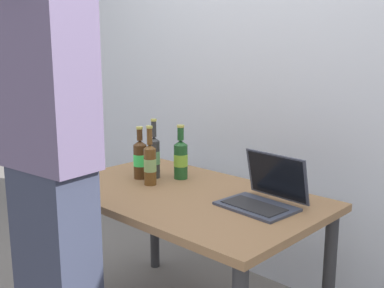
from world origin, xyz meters
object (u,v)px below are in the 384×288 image
object	(u,v)px
laptop	(264,194)
person_figure	(51,167)
beer_bottle_brown	(140,158)
beer_bottle_green	(181,158)
beer_bottle_dark	(154,156)
beer_bottle_amber	(150,163)

from	to	relation	value
laptop	person_figure	distance (m)	0.93
beer_bottle_brown	beer_bottle_green	bearing A→B (deg)	42.25
laptop	beer_bottle_dark	distance (m)	0.70
beer_bottle_amber	person_figure	xyz separation A→B (m)	(0.13, -0.63, 0.12)
beer_bottle_dark	beer_bottle_amber	world-z (taller)	beer_bottle_dark
beer_bottle_brown	person_figure	bearing A→B (deg)	-68.78
beer_bottle_amber	beer_bottle_brown	xyz separation A→B (m)	(-0.13, 0.04, -0.01)
laptop	beer_bottle_brown	bearing A→B (deg)	-172.77
beer_bottle_green	person_figure	distance (m)	0.84
person_figure	beer_bottle_green	bearing A→B (deg)	96.93
laptop	beer_bottle_amber	distance (m)	0.63
beer_bottle_dark	beer_bottle_amber	size ratio (longest dim) A/B	1.05
beer_bottle_amber	person_figure	world-z (taller)	person_figure
beer_bottle_green	beer_bottle_amber	world-z (taller)	beer_bottle_amber
laptop	beer_bottle_amber	xyz separation A→B (m)	(-0.61, -0.14, 0.06)
beer_bottle_green	laptop	bearing A→B (deg)	-5.22
beer_bottle_green	beer_bottle_amber	bearing A→B (deg)	-99.21
laptop	beer_bottle_dark	xyz separation A→B (m)	(-0.70, -0.03, 0.07)
beer_bottle_dark	beer_bottle_green	bearing A→B (deg)	36.89
laptop	beer_bottle_green	distance (m)	0.59
beer_bottle_dark	beer_bottle_amber	distance (m)	0.14
beer_bottle_brown	beer_bottle_dark	bearing A→B (deg)	52.52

